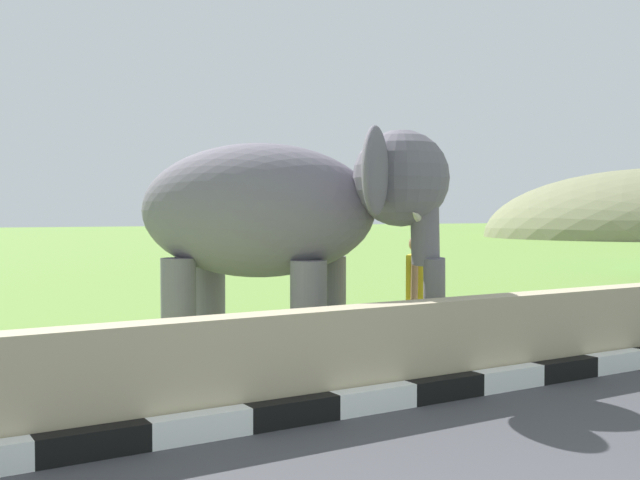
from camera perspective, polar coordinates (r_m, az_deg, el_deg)
The scene contains 4 objects.
striped_curb at distance 6.84m, azimuth -5.45°, elevation -13.33°, with size 16.20×0.20×0.24m.
barrier_parapet at distance 8.26m, azimuth 8.59°, elevation -7.98°, with size 28.00×0.36×1.00m, color tan.
elephant at distance 9.49m, azimuth -2.87°, elevation 1.94°, with size 3.79×3.87×2.93m.
person_handler at distance 9.85m, azimuth 7.35°, elevation -3.85°, with size 0.53×0.50×1.66m.
Camera 1 is at (-3.21, -1.96, 1.93)m, focal length 42.46 mm.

